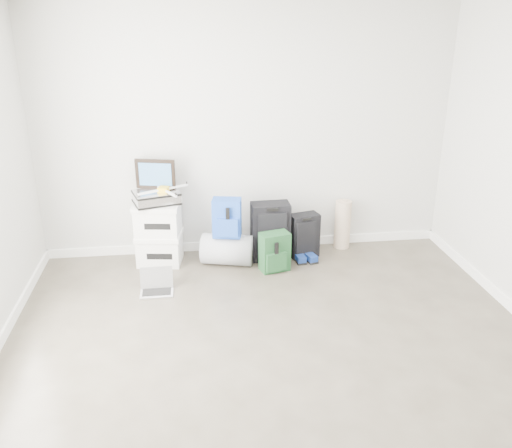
{
  "coord_description": "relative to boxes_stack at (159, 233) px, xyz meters",
  "views": [
    {
      "loc": [
        -0.64,
        -3.25,
        2.58
      ],
      "look_at": [
        0.03,
        1.9,
        0.53
      ],
      "focal_mm": 38.0,
      "sensor_mm": 36.0,
      "label": 1
    }
  ],
  "objects": [
    {
      "name": "painting",
      "position": [
        0.0,
        0.1,
        0.63
      ],
      "size": [
        0.42,
        0.13,
        0.32
      ],
      "rotation": [
        0.0,
        0.0,
        -0.26
      ],
      "color": "black",
      "rests_on": "briefcase"
    },
    {
      "name": "rolled_rug",
      "position": [
        2.08,
        0.15,
        -0.06
      ],
      "size": [
        0.18,
        0.18,
        0.56
      ],
      "primitive_type": "cylinder",
      "color": "tan",
      "rests_on": "ground"
    },
    {
      "name": "green_backpack",
      "position": [
        1.21,
        -0.36,
        -0.14
      ],
      "size": [
        0.34,
        0.28,
        0.42
      ],
      "rotation": [
        0.0,
        0.0,
        0.25
      ],
      "color": "#153A19",
      "rests_on": "ground"
    },
    {
      "name": "laptop",
      "position": [
        -0.02,
        -0.67,
        -0.29
      ],
      "size": [
        0.32,
        0.23,
        0.23
      ],
      "rotation": [
        0.0,
        0.0,
        -0.0
      ],
      "color": "#B8B8BD",
      "rests_on": "ground"
    },
    {
      "name": "duffel_bag",
      "position": [
        0.73,
        -0.14,
        -0.18
      ],
      "size": [
        0.61,
        0.47,
        0.34
      ],
      "primitive_type": "cylinder",
      "rotation": [
        0.0,
        1.57,
        -0.28
      ],
      "color": "#979A9F",
      "rests_on": "ground"
    },
    {
      "name": "blue_backpack",
      "position": [
        0.73,
        -0.17,
        0.19
      ],
      "size": [
        0.33,
        0.26,
        0.42
      ],
      "rotation": [
        0.0,
        0.0,
        -0.19
      ],
      "color": "#172F9B",
      "rests_on": "duffel_bag"
    },
    {
      "name": "ground",
      "position": [
        0.99,
        -2.23,
        -0.34
      ],
      "size": [
        5.0,
        5.0,
        0.0
      ],
      "primitive_type": "plane",
      "color": "#3C362B",
      "rests_on": "ground"
    },
    {
      "name": "boxes_stack",
      "position": [
        0.0,
        0.0,
        0.0
      ],
      "size": [
        0.53,
        0.45,
        0.68
      ],
      "rotation": [
        0.0,
        0.0,
        -0.15
      ],
      "color": "silver",
      "rests_on": "ground"
    },
    {
      "name": "large_suitcase",
      "position": [
        1.21,
        -0.06,
        -0.02
      ],
      "size": [
        0.42,
        0.28,
        0.64
      ],
      "rotation": [
        0.0,
        0.0,
        0.03
      ],
      "color": "black",
      "rests_on": "ground"
    },
    {
      "name": "carry_on",
      "position": [
        1.59,
        -0.05,
        -0.1
      ],
      "size": [
        0.35,
        0.27,
        0.5
      ],
      "rotation": [
        0.0,
        0.0,
        0.25
      ],
      "color": "black",
      "rests_on": "ground"
    },
    {
      "name": "room_envelope",
      "position": [
        0.99,
        -2.22,
        1.38
      ],
      "size": [
        4.52,
        5.02,
        2.71
      ],
      "color": "beige",
      "rests_on": "ground"
    },
    {
      "name": "drone",
      "position": [
        0.08,
        -0.02,
        0.5
      ],
      "size": [
        0.52,
        0.52,
        0.05
      ],
      "rotation": [
        0.0,
        0.0,
        -0.29
      ],
      "color": "yellow",
      "rests_on": "briefcase"
    },
    {
      "name": "shoes",
      "position": [
        1.57,
        -0.17,
        -0.3
      ],
      "size": [
        0.26,
        0.27,
        0.08
      ],
      "rotation": [
        0.0,
        0.0,
        0.18
      ],
      "color": "black",
      "rests_on": "ground"
    },
    {
      "name": "briefcase",
      "position": [
        0.0,
        0.0,
        0.4
      ],
      "size": [
        0.52,
        0.44,
        0.13
      ],
      "primitive_type": "cube",
      "rotation": [
        0.0,
        0.0,
        0.28
      ],
      "color": "#B2B2B7",
      "rests_on": "boxes_stack"
    }
  ]
}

